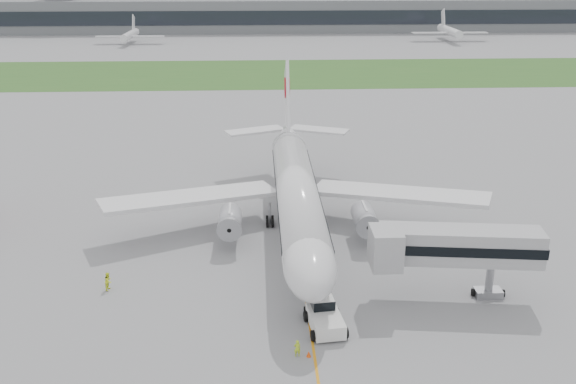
{
  "coord_description": "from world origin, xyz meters",
  "views": [
    {
      "loc": [
        -4.54,
        -68.4,
        32.37
      ],
      "look_at": [
        -1.13,
        2.0,
        6.35
      ],
      "focal_mm": 40.0,
      "sensor_mm": 36.0,
      "label": 1
    }
  ],
  "objects_px": {
    "airliner": "(296,189)",
    "jet_bridge": "(450,247)",
    "ground_crew_near": "(297,348)",
    "pushback_tug": "(325,316)"
  },
  "relations": [
    {
      "from": "airliner",
      "to": "pushback_tug",
      "type": "xyz_separation_m",
      "value": [
        1.33,
        -22.01,
        -4.49
      ]
    },
    {
      "from": "airliner",
      "to": "jet_bridge",
      "type": "bearing_deg",
      "value": -51.13
    },
    {
      "from": "airliner",
      "to": "ground_crew_near",
      "type": "height_order",
      "value": "airliner"
    },
    {
      "from": "airliner",
      "to": "jet_bridge",
      "type": "distance_m",
      "value": 22.26
    },
    {
      "from": "pushback_tug",
      "to": "jet_bridge",
      "type": "bearing_deg",
      "value": 13.41
    },
    {
      "from": "jet_bridge",
      "to": "airliner",
      "type": "bearing_deg",
      "value": 135.81
    },
    {
      "from": "pushback_tug",
      "to": "airliner",
      "type": "bearing_deg",
      "value": 86.52
    },
    {
      "from": "airliner",
      "to": "pushback_tug",
      "type": "bearing_deg",
      "value": -86.53
    },
    {
      "from": "airliner",
      "to": "pushback_tug",
      "type": "relative_size",
      "value": 10.25
    },
    {
      "from": "airliner",
      "to": "ground_crew_near",
      "type": "distance_m",
      "value": 27.0
    }
  ]
}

